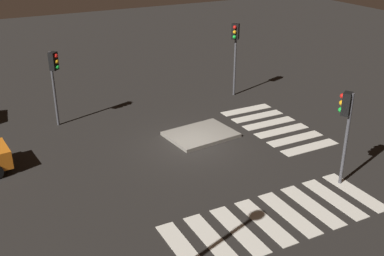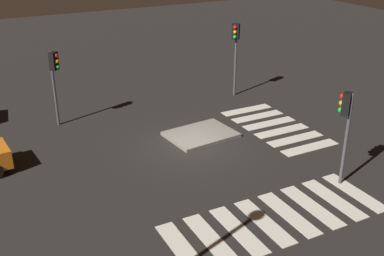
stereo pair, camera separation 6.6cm
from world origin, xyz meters
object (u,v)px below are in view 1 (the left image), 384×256
traffic_light_north (235,42)px  traffic_light_east (346,116)px  traffic_light_west (54,71)px  traffic_island (201,134)px

traffic_light_north → traffic_light_east: size_ratio=1.13×
traffic_light_east → traffic_light_west: bearing=5.0°
traffic_light_north → traffic_light_east: bearing=37.6°
traffic_island → traffic_light_east: (2.95, -6.95, 3.04)m
traffic_island → traffic_light_north: bearing=43.1°
traffic_light_east → traffic_light_north: bearing=-42.4°
traffic_island → traffic_light_west: (-6.24, 4.86, 3.06)m
traffic_light_north → traffic_island: bearing=0.2°
traffic_light_north → traffic_light_west: (-11.12, 0.30, -0.38)m
traffic_island → traffic_light_north: 7.52m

